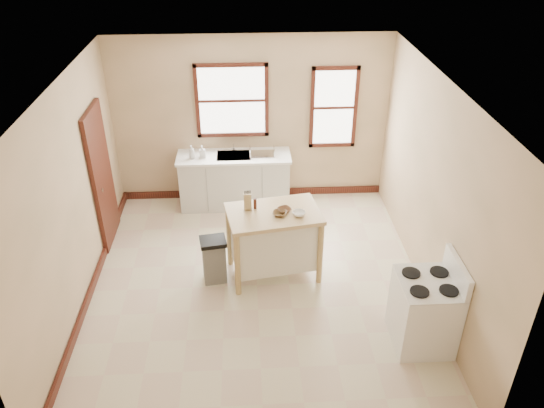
{
  "coord_description": "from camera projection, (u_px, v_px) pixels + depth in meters",
  "views": [
    {
      "loc": [
        -0.1,
        -5.65,
        4.68
      ],
      "look_at": [
        0.23,
        0.4,
        1.05
      ],
      "focal_mm": 35.0,
      "sensor_mm": 36.0,
      "label": 1
    }
  ],
  "objects": [
    {
      "name": "soap_bottle_b",
      "position": [
        202.0,
        152.0,
        8.54
      ],
      "size": [
        0.1,
        0.1,
        0.21
      ],
      "primitive_type": "imported",
      "rotation": [
        0.0,
        0.0,
        0.1
      ],
      "color": "#B2B2B2",
      "rests_on": "sink_counter"
    },
    {
      "name": "wall_left",
      "position": [
        70.0,
        202.0,
        6.43
      ],
      "size": [
        0.04,
        5.0,
        2.8
      ],
      "primitive_type": "cube",
      "color": "beige",
      "rests_on": "ground"
    },
    {
      "name": "kitchen_island",
      "position": [
        274.0,
        243.0,
        7.25
      ],
      "size": [
        1.34,
        0.97,
        1.0
      ],
      "primitive_type": null,
      "rotation": [
        0.0,
        0.0,
        0.17
      ],
      "color": "tan",
      "rests_on": "ground"
    },
    {
      "name": "bowl_a",
      "position": [
        279.0,
        214.0,
        6.92
      ],
      "size": [
        0.22,
        0.22,
        0.04
      ],
      "primitive_type": "imported",
      "rotation": [
        0.0,
        0.0,
        -0.24
      ],
      "color": "brown",
      "rests_on": "kitchen_island"
    },
    {
      "name": "knife_block",
      "position": [
        248.0,
        202.0,
        7.02
      ],
      "size": [
        0.1,
        0.1,
        0.2
      ],
      "primitive_type": null,
      "rotation": [
        0.0,
        0.0,
        0.0
      ],
      "color": "tan",
      "rests_on": "kitchen_island"
    },
    {
      "name": "pepper_grinder",
      "position": [
        255.0,
        204.0,
        7.03
      ],
      "size": [
        0.06,
        0.06,
        0.15
      ],
      "primitive_type": "cylinder",
      "rotation": [
        0.0,
        0.0,
        0.57
      ],
      "color": "#3F1B11",
      "rests_on": "kitchen_island"
    },
    {
      "name": "ceiling",
      "position": [
        253.0,
        87.0,
        5.81
      ],
      "size": [
        5.0,
        5.0,
        0.0
      ],
      "primitive_type": "plane",
      "rotation": [
        3.14,
        0.0,
        0.0
      ],
      "color": "white",
      "rests_on": "ground"
    },
    {
      "name": "window_side",
      "position": [
        334.0,
        108.0,
        8.62
      ],
      "size": [
        0.77,
        0.06,
        1.37
      ],
      "primitive_type": null,
      "color": "#37140F",
      "rests_on": "wall_back"
    },
    {
      "name": "faucet",
      "position": [
        234.0,
        145.0,
        8.75
      ],
      "size": [
        0.03,
        0.03,
        0.22
      ],
      "primitive_type": "cylinder",
      "color": "silver",
      "rests_on": "sink_counter"
    },
    {
      "name": "door_left",
      "position": [
        102.0,
        177.0,
        7.72
      ],
      "size": [
        0.06,
        0.9,
        2.1
      ],
      "primitive_type": "cube",
      "color": "#37140F",
      "rests_on": "ground"
    },
    {
      "name": "floor",
      "position": [
        257.0,
        285.0,
        7.25
      ],
      "size": [
        5.0,
        5.0,
        0.0
      ],
      "primitive_type": "plane",
      "color": "beige",
      "rests_on": "ground"
    },
    {
      "name": "dish_rack",
      "position": [
        262.0,
        152.0,
        8.65
      ],
      "size": [
        0.46,
        0.38,
        0.1
      ],
      "primitive_type": null,
      "rotation": [
        0.0,
        0.0,
        -0.19
      ],
      "color": "silver",
      "rests_on": "sink_counter"
    },
    {
      "name": "bowl_c",
      "position": [
        299.0,
        214.0,
        6.91
      ],
      "size": [
        0.21,
        0.21,
        0.05
      ],
      "primitive_type": "imported",
      "rotation": [
        0.0,
        0.0,
        0.23
      ],
      "color": "white",
      "rests_on": "kitchen_island"
    },
    {
      "name": "wall_back",
      "position": [
        251.0,
        120.0,
        8.68
      ],
      "size": [
        4.5,
        0.04,
        2.8
      ],
      "primitive_type": "cube",
      "color": "beige",
      "rests_on": "ground"
    },
    {
      "name": "bowl_b",
      "position": [
        284.0,
        210.0,
        7.0
      ],
      "size": [
        0.23,
        0.23,
        0.04
      ],
      "primitive_type": "imported",
      "rotation": [
        0.0,
        0.0,
        0.47
      ],
      "color": "brown",
      "rests_on": "kitchen_island"
    },
    {
      "name": "soap_bottle_a",
      "position": [
        192.0,
        152.0,
        8.5
      ],
      "size": [
        0.11,
        0.11,
        0.23
      ],
      "primitive_type": "imported",
      "rotation": [
        0.0,
        0.0,
        -0.24
      ],
      "color": "#B2B2B2",
      "rests_on": "sink_counter"
    },
    {
      "name": "trash_bin",
      "position": [
        214.0,
        260.0,
        7.2
      ],
      "size": [
        0.38,
        0.34,
        0.67
      ],
      "primitive_type": null,
      "rotation": [
        0.0,
        0.0,
        0.16
      ],
      "color": "slate",
      "rests_on": "ground"
    },
    {
      "name": "baseboard_back",
      "position": [
        253.0,
        192.0,
        9.34
      ],
      "size": [
        4.5,
        0.04,
        0.12
      ],
      "primitive_type": "cube",
      "color": "#37140F",
      "rests_on": "ground"
    },
    {
      "name": "sink_counter",
      "position": [
        235.0,
        180.0,
        8.89
      ],
      "size": [
        1.86,
        0.62,
        0.92
      ],
      "primitive_type": null,
      "color": "beige",
      "rests_on": "ground"
    },
    {
      "name": "gas_stove",
      "position": [
        425.0,
        303.0,
        6.09
      ],
      "size": [
        0.71,
        0.72,
        1.15
      ],
      "primitive_type": null,
      "color": "white",
      "rests_on": "ground"
    },
    {
      "name": "baseboard_left",
      "position": [
        92.0,
        288.0,
        7.12
      ],
      "size": [
        0.04,
        5.0,
        0.12
      ],
      "primitive_type": "cube",
      "color": "#37140F",
      "rests_on": "ground"
    },
    {
      "name": "window_main",
      "position": [
        232.0,
        101.0,
        8.46
      ],
      "size": [
        1.17,
        0.06,
        1.22
      ],
      "primitive_type": null,
      "color": "#37140F",
      "rests_on": "wall_back"
    },
    {
      "name": "wall_right",
      "position": [
        435.0,
        192.0,
        6.64
      ],
      "size": [
        0.04,
        5.0,
        2.8
      ],
      "primitive_type": "cube",
      "color": "beige",
      "rests_on": "ground"
    }
  ]
}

